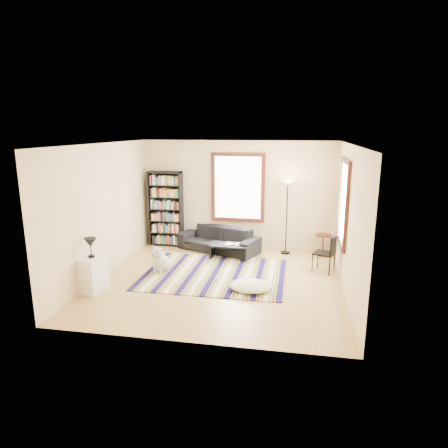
% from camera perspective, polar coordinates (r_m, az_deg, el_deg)
% --- Properties ---
extents(floor, '(5.00, 5.00, 0.10)m').
position_cam_1_polar(floor, '(8.42, -0.62, -8.42)').
color(floor, tan).
rests_on(floor, ground).
extents(ceiling, '(5.00, 5.00, 0.10)m').
position_cam_1_polar(ceiling, '(7.81, -0.68, 11.72)').
color(ceiling, white).
rests_on(ceiling, floor).
extents(wall_back, '(5.00, 0.10, 2.80)m').
position_cam_1_polar(wall_back, '(10.46, 2.04, 4.19)').
color(wall_back, beige).
rests_on(wall_back, floor).
extents(wall_front, '(5.00, 0.10, 2.80)m').
position_cam_1_polar(wall_front, '(5.59, -5.69, -4.22)').
color(wall_front, beige).
rests_on(wall_front, floor).
extents(wall_left, '(0.10, 5.00, 2.80)m').
position_cam_1_polar(wall_left, '(8.83, -17.12, 1.85)').
color(wall_left, beige).
rests_on(wall_left, floor).
extents(wall_right, '(0.10, 5.00, 2.80)m').
position_cam_1_polar(wall_right, '(7.92, 17.78, 0.49)').
color(wall_right, beige).
rests_on(wall_right, floor).
extents(window_back, '(1.20, 0.06, 1.60)m').
position_cam_1_polar(window_back, '(10.35, 1.99, 5.21)').
color(window_back, white).
rests_on(window_back, wall_back).
extents(window_right, '(0.06, 1.20, 1.60)m').
position_cam_1_polar(window_right, '(8.65, 16.72, 2.99)').
color(window_right, white).
rests_on(window_right, wall_right).
extents(rug, '(3.07, 2.45, 0.02)m').
position_cam_1_polar(rug, '(8.75, -1.34, -7.13)').
color(rug, '#140C40').
rests_on(rug, floor).
extents(sofa, '(2.25, 1.51, 0.61)m').
position_cam_1_polar(sofa, '(10.29, -0.77, -2.21)').
color(sofa, black).
rests_on(sofa, floor).
extents(bookshelf, '(0.90, 0.30, 2.00)m').
position_cam_1_polar(bookshelf, '(10.76, -8.31, 2.15)').
color(bookshelf, black).
rests_on(bookshelf, floor).
extents(coffee_table, '(0.93, 0.56, 0.36)m').
position_cam_1_polar(coffee_table, '(9.72, 0.78, -3.93)').
color(coffee_table, black).
rests_on(coffee_table, floor).
extents(book_a, '(0.21, 0.26, 0.02)m').
position_cam_1_polar(book_a, '(9.68, 0.19, -2.82)').
color(book_a, beige).
rests_on(book_a, coffee_table).
extents(book_b, '(0.26, 0.30, 0.02)m').
position_cam_1_polar(book_b, '(9.69, 1.70, -2.82)').
color(book_b, beige).
rests_on(book_b, coffee_table).
extents(floor_cushion, '(0.94, 0.77, 0.21)m').
position_cam_1_polar(floor_cushion, '(7.88, 3.84, -8.81)').
color(floor_cushion, white).
rests_on(floor_cushion, floor).
extents(floor_lamp, '(0.32, 0.32, 1.86)m').
position_cam_1_polar(floor_lamp, '(10.05, 8.93, 0.91)').
color(floor_lamp, black).
rests_on(floor_lamp, floor).
extents(side_table, '(0.42, 0.42, 0.54)m').
position_cam_1_polar(side_table, '(10.23, 13.94, -2.92)').
color(side_table, '#431B10').
rests_on(side_table, floor).
extents(folding_chair, '(0.54, 0.53, 0.86)m').
position_cam_1_polar(folding_chair, '(9.03, 14.10, -4.07)').
color(folding_chair, black).
rests_on(folding_chair, floor).
extents(white_cabinet, '(0.47, 0.56, 0.70)m').
position_cam_1_polar(white_cabinet, '(8.16, -18.21, -6.86)').
color(white_cabinet, white).
rests_on(white_cabinet, floor).
extents(table_lamp, '(0.31, 0.31, 0.38)m').
position_cam_1_polar(table_lamp, '(7.99, -18.49, -3.22)').
color(table_lamp, black).
rests_on(table_lamp, white_cabinet).
extents(dog, '(0.53, 0.68, 0.62)m').
position_cam_1_polar(dog, '(8.91, -8.92, -4.87)').
color(dog, silver).
rests_on(dog, floor).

